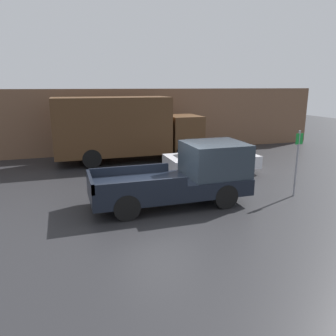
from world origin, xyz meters
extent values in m
plane|color=#232326|center=(0.00, 0.00, 0.00)|extent=(60.00, 60.00, 0.00)
cube|color=brown|center=(0.00, 9.89, 1.92)|extent=(28.00, 0.15, 3.84)
cube|color=black|center=(0.50, 0.40, 0.65)|extent=(5.41, 2.08, 0.55)
cube|color=#28333D|center=(2.17, 0.40, 1.51)|extent=(2.06, 1.96, 1.16)
cube|color=black|center=(-0.72, 1.39, 1.08)|extent=(2.97, 0.10, 0.31)
cube|color=black|center=(-0.72, -0.59, 1.08)|extent=(2.97, 0.10, 0.31)
cube|color=black|center=(-2.16, 0.40, 1.08)|extent=(0.10, 2.08, 0.31)
cylinder|color=black|center=(2.17, 1.32, 0.42)|extent=(0.84, 0.26, 0.84)
cylinder|color=black|center=(2.17, -0.53, 0.42)|extent=(0.84, 0.26, 0.84)
cylinder|color=black|center=(-1.18, 1.32, 0.42)|extent=(0.84, 0.26, 0.84)
cylinder|color=black|center=(-1.18, -0.53, 0.42)|extent=(0.84, 0.26, 0.84)
cube|color=silver|center=(3.68, 3.79, 0.57)|extent=(4.24, 1.99, 0.59)
cube|color=#28333D|center=(3.81, 3.79, 1.20)|extent=(2.33, 1.75, 0.67)
cylinder|color=black|center=(5.00, 4.68, 0.32)|extent=(0.65, 0.22, 0.65)
cylinder|color=black|center=(5.00, 2.89, 0.32)|extent=(0.65, 0.22, 0.65)
cylinder|color=black|center=(2.37, 4.68, 0.32)|extent=(0.65, 0.22, 0.65)
cylinder|color=black|center=(2.37, 2.89, 0.32)|extent=(0.65, 0.22, 0.65)
cube|color=#472D19|center=(3.69, 7.56, 1.42)|extent=(1.74, 2.20, 1.93)
cube|color=#472D19|center=(-0.35, 7.56, 1.95)|extent=(6.02, 2.31, 2.99)
cylinder|color=black|center=(3.37, 8.58, 0.48)|extent=(0.95, 0.30, 0.95)
cylinder|color=black|center=(3.37, 6.54, 0.48)|extent=(0.95, 0.30, 0.95)
cylinder|color=black|center=(-1.58, 8.58, 0.48)|extent=(0.95, 0.30, 0.95)
cylinder|color=black|center=(-1.58, 6.54, 0.48)|extent=(0.95, 0.30, 0.95)
cylinder|color=gray|center=(5.23, -0.17, 1.23)|extent=(0.07, 0.07, 2.46)
cube|color=#198C33|center=(5.23, -0.19, 2.16)|extent=(0.30, 0.02, 0.40)
camera|label=1|loc=(-2.86, -9.85, 4.03)|focal=35.00mm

